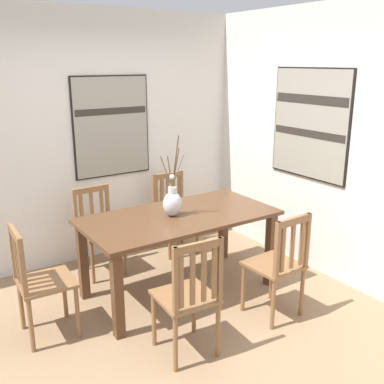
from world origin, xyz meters
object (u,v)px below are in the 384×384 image
(painting_on_back_wall, at_px, (111,126))
(painting_on_side_wall, at_px, (310,124))
(chair_4, at_px, (189,295))
(chair_3, at_px, (38,280))
(chair_0, at_px, (173,210))
(chair_2, at_px, (98,228))
(centerpiece_vase, at_px, (172,202))
(dining_table, at_px, (179,226))
(chair_1, at_px, (279,264))

(painting_on_back_wall, bearing_deg, painting_on_side_wall, -43.04)
(chair_4, bearing_deg, chair_3, 134.56)
(chair_0, relative_size, chair_2, 1.01)
(centerpiece_vase, bearing_deg, chair_4, -114.38)
(chair_0, xyz_separation_m, chair_4, (-0.95, -1.78, 0.02))
(dining_table, relative_size, chair_0, 1.99)
(centerpiece_vase, xyz_separation_m, chair_1, (0.53, -0.86, -0.42))
(dining_table, xyz_separation_m, chair_0, (0.47, 0.89, -0.18))
(centerpiece_vase, distance_m, painting_on_side_wall, 1.65)
(centerpiece_vase, height_order, chair_4, centerpiece_vase)
(chair_1, bearing_deg, chair_3, 155.00)
(chair_0, xyz_separation_m, chair_1, (-0.01, -1.74, 0.00))
(chair_0, bearing_deg, painting_on_back_wall, 149.20)
(chair_0, bearing_deg, chair_2, -176.76)
(chair_0, height_order, painting_on_side_wall, painting_on_side_wall)
(chair_4, bearing_deg, dining_table, 61.96)
(centerpiece_vase, height_order, painting_on_back_wall, painting_on_back_wall)
(centerpiece_vase, distance_m, chair_1, 1.10)
(dining_table, xyz_separation_m, chair_3, (-1.33, -0.02, -0.16))
(chair_0, xyz_separation_m, chair_2, (-0.95, -0.05, -0.01))
(centerpiece_vase, relative_size, chair_0, 0.84)
(painting_on_back_wall, relative_size, painting_on_side_wall, 0.98)
(chair_2, height_order, chair_3, chair_3)
(chair_1, distance_m, chair_2, 1.93)
(centerpiece_vase, height_order, chair_1, centerpiece_vase)
(chair_4, relative_size, painting_on_back_wall, 0.89)
(chair_2, bearing_deg, chair_1, -60.90)
(centerpiece_vase, xyz_separation_m, painting_on_back_wall, (-0.03, 1.22, 0.55))
(chair_1, xyz_separation_m, painting_on_side_wall, (0.98, 0.64, 1.05))
(centerpiece_vase, xyz_separation_m, chair_2, (-0.41, 0.82, -0.43))
(centerpiece_vase, bearing_deg, painting_on_back_wall, 91.58)
(chair_1, relative_size, chair_2, 1.06)
(chair_1, height_order, painting_on_back_wall, painting_on_back_wall)
(chair_4, bearing_deg, painting_on_side_wall, 19.38)
(chair_0, xyz_separation_m, painting_on_back_wall, (-0.57, 0.34, 0.98))
(dining_table, relative_size, centerpiece_vase, 2.38)
(chair_0, distance_m, chair_1, 1.74)
(chair_1, bearing_deg, chair_4, -177.91)
(painting_on_back_wall, height_order, painting_on_side_wall, painting_on_side_wall)
(chair_0, distance_m, chair_4, 2.01)
(chair_1, relative_size, chair_3, 1.01)
(painting_on_side_wall, bearing_deg, chair_3, 175.98)
(centerpiece_vase, xyz_separation_m, painting_on_side_wall, (1.51, -0.22, 0.63))
(dining_table, relative_size, chair_1, 1.89)
(centerpiece_vase, height_order, chair_0, centerpiece_vase)
(chair_0, distance_m, chair_2, 0.95)
(painting_on_back_wall, bearing_deg, chair_4, -100.01)
(centerpiece_vase, xyz_separation_m, chair_4, (-0.41, -0.90, -0.41))
(centerpiece_vase, bearing_deg, chair_1, -58.57)
(dining_table, bearing_deg, chair_4, -118.04)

